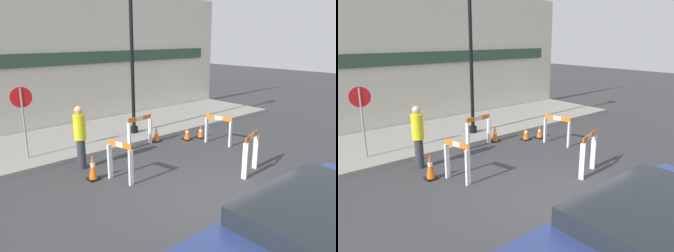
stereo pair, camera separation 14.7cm
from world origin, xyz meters
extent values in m
plane|color=#38383A|center=(0.00, 0.00, 0.00)|extent=(60.00, 60.00, 0.00)
cube|color=gray|center=(0.00, 6.41, 0.07)|extent=(18.00, 3.83, 0.13)
cube|color=beige|center=(0.00, 8.41, 2.75)|extent=(18.00, 0.12, 5.50)
cube|color=#2D4738|center=(0.00, 8.30, 2.80)|extent=(16.20, 0.10, 0.50)
cylinder|color=black|center=(1.60, 5.49, 0.25)|extent=(0.29, 0.29, 0.24)
cylinder|color=black|center=(1.60, 5.49, 3.20)|extent=(0.13, 0.13, 6.15)
cylinder|color=gray|center=(-2.37, 5.39, 1.19)|extent=(0.06, 0.06, 2.11)
cylinder|color=red|center=(-2.37, 5.39, 1.97)|extent=(0.59, 0.14, 0.60)
cube|color=white|center=(1.52, 0.37, 0.50)|extent=(0.09, 0.14, 0.99)
cube|color=white|center=(2.34, 0.61, 0.50)|extent=(0.09, 0.14, 0.99)
cube|color=orange|center=(1.93, 0.49, 1.07)|extent=(0.89, 0.28, 0.15)
cube|color=white|center=(1.93, 0.49, 1.07)|extent=(0.27, 0.11, 0.14)
cube|color=white|center=(3.32, 2.28, 0.44)|extent=(0.14, 0.09, 0.88)
cube|color=white|center=(3.10, 3.17, 0.44)|extent=(0.14, 0.09, 0.88)
cube|color=orange|center=(3.21, 2.73, 0.96)|extent=(0.26, 0.95, 0.15)
cube|color=white|center=(3.21, 2.73, 0.96)|extent=(0.10, 0.29, 0.14)
cube|color=white|center=(1.51, 4.38, 0.46)|extent=(0.07, 0.14, 0.91)
cube|color=white|center=(0.58, 4.32, 0.46)|extent=(0.07, 0.14, 0.91)
cube|color=orange|center=(1.04, 4.35, 0.99)|extent=(0.99, 0.09, 0.15)
cube|color=white|center=(1.04, 4.35, 0.99)|extent=(0.30, 0.05, 0.14)
cube|color=white|center=(-1.12, 2.74, 0.47)|extent=(0.14, 0.09, 0.94)
cube|color=white|center=(-0.95, 2.02, 0.47)|extent=(0.14, 0.09, 0.94)
cube|color=orange|center=(-1.04, 2.38, 1.02)|extent=(0.20, 0.78, 0.15)
cube|color=white|center=(-1.04, 2.38, 1.02)|extent=(0.08, 0.24, 0.14)
cube|color=black|center=(-1.52, 2.96, 0.02)|extent=(0.30, 0.30, 0.04)
cone|color=orange|center=(-1.52, 2.96, 0.38)|extent=(0.23, 0.22, 0.68)
cylinder|color=white|center=(-1.52, 2.96, 0.41)|extent=(0.13, 0.13, 0.10)
cube|color=black|center=(2.78, 3.82, 0.02)|extent=(0.30, 0.30, 0.04)
cone|color=orange|center=(2.78, 3.82, 0.28)|extent=(0.22, 0.22, 0.47)
cylinder|color=white|center=(2.78, 3.82, 0.30)|extent=(0.13, 0.13, 0.07)
cube|color=black|center=(1.80, 4.40, 0.02)|extent=(0.30, 0.30, 0.04)
cone|color=orange|center=(1.80, 4.40, 0.30)|extent=(0.23, 0.22, 0.53)
cylinder|color=white|center=(1.80, 4.40, 0.33)|extent=(0.13, 0.13, 0.07)
cube|color=black|center=(3.33, 3.66, 0.02)|extent=(0.30, 0.30, 0.04)
cone|color=orange|center=(3.33, 3.66, 0.26)|extent=(0.22, 0.22, 0.44)
cylinder|color=white|center=(3.33, 3.66, 0.28)|extent=(0.13, 0.13, 0.06)
cylinder|color=#33333D|center=(-1.37, 3.87, 0.43)|extent=(0.33, 0.33, 0.87)
cylinder|color=yellow|center=(-1.37, 3.87, 1.23)|extent=(0.46, 0.46, 0.72)
sphere|color=#DBAD89|center=(-1.37, 3.87, 1.70)|extent=(0.31, 0.31, 0.23)
cube|color=#1E2328|center=(-1.32, -2.85, 1.40)|extent=(2.22, 1.55, 0.50)
cylinder|color=black|center=(-0.07, -2.01, 0.30)|extent=(0.60, 0.18, 0.60)
camera|label=1|loc=(-5.27, -4.35, 3.65)|focal=35.00mm
camera|label=2|loc=(-5.16, -4.44, 3.65)|focal=35.00mm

